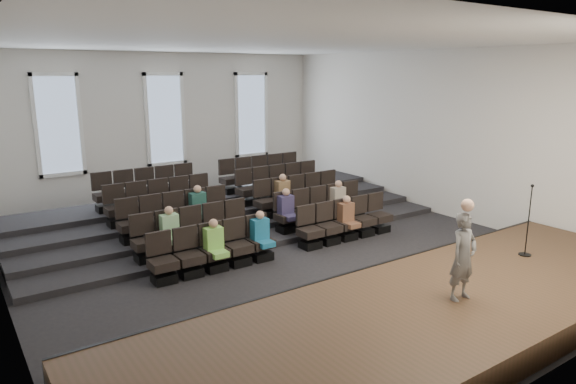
% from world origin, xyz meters
% --- Properties ---
extents(ground, '(14.00, 14.00, 0.00)m').
position_xyz_m(ground, '(0.00, 0.00, 0.00)').
color(ground, black).
rests_on(ground, ground).
extents(ceiling, '(12.00, 14.00, 0.02)m').
position_xyz_m(ceiling, '(0.00, 0.00, 5.01)').
color(ceiling, white).
rests_on(ceiling, ground).
extents(wall_back, '(12.00, 0.04, 5.00)m').
position_xyz_m(wall_back, '(0.00, 7.02, 2.50)').
color(wall_back, silver).
rests_on(wall_back, ground).
extents(wall_front, '(12.00, 0.04, 5.00)m').
position_xyz_m(wall_front, '(0.00, -7.02, 2.50)').
color(wall_front, silver).
rests_on(wall_front, ground).
extents(wall_right, '(0.04, 14.00, 5.00)m').
position_xyz_m(wall_right, '(6.02, 0.00, 2.50)').
color(wall_right, silver).
rests_on(wall_right, ground).
extents(stage, '(11.80, 3.60, 0.50)m').
position_xyz_m(stage, '(0.00, -5.10, 0.25)').
color(stage, '#422B1C').
rests_on(stage, ground).
extents(stage_lip, '(11.80, 0.06, 0.52)m').
position_xyz_m(stage_lip, '(0.00, -3.33, 0.25)').
color(stage_lip, black).
rests_on(stage_lip, ground).
extents(risers, '(11.80, 4.80, 0.60)m').
position_xyz_m(risers, '(0.00, 3.17, 0.20)').
color(risers, black).
rests_on(risers, ground).
extents(seating_rows, '(6.80, 4.70, 1.67)m').
position_xyz_m(seating_rows, '(-0.00, 1.54, 0.68)').
color(seating_rows, black).
rests_on(seating_rows, ground).
extents(windows, '(8.44, 0.10, 3.24)m').
position_xyz_m(windows, '(0.00, 6.95, 2.70)').
color(windows, white).
rests_on(windows, wall_back).
extents(audience, '(5.45, 2.64, 1.10)m').
position_xyz_m(audience, '(0.00, 0.32, 0.81)').
color(audience, '#85D153').
rests_on(audience, seating_rows).
extents(speaker, '(0.56, 0.37, 1.54)m').
position_xyz_m(speaker, '(0.44, -5.30, 1.27)').
color(speaker, '#62605D').
rests_on(speaker, stage).
extents(mic_stand, '(0.26, 0.26, 1.56)m').
position_xyz_m(mic_stand, '(3.40, -4.70, 0.96)').
color(mic_stand, black).
rests_on(mic_stand, stage).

